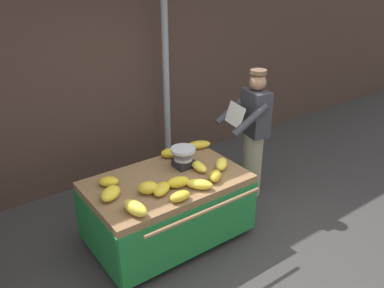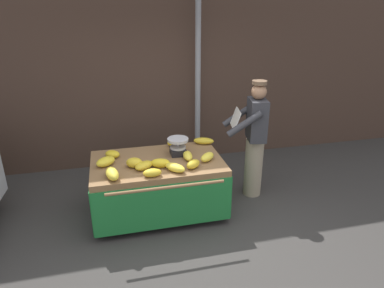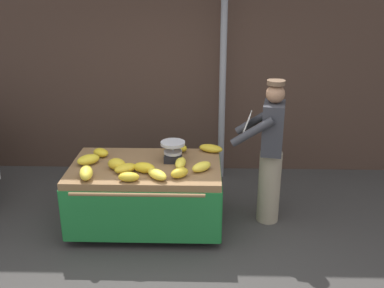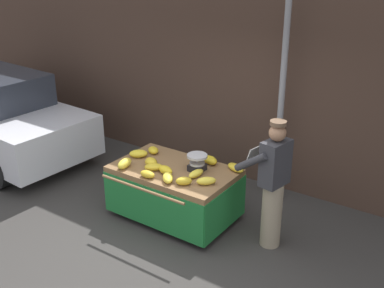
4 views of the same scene
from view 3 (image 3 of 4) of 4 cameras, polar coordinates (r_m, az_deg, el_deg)
The scene contains 19 objects.
ground_plane at distance 4.70m, azimuth -2.16°, elevation -15.37°, with size 60.00×60.00×0.00m, color #383533.
back_wall at distance 6.46m, azimuth -0.93°, elevation 13.04°, with size 16.00×0.24×3.81m, color #473328.
street_pole at distance 6.13m, azimuth 3.96°, elevation 8.76°, with size 0.09×0.09×3.01m, color gray.
banana_cart at distance 5.13m, azimuth -5.90°, elevation -4.83°, with size 1.71×1.25×0.77m.
weighing_scale at distance 5.09m, azimuth -2.46°, elevation -0.95°, with size 0.28×0.28×0.23m.
banana_bunch_0 at distance 4.96m, azimuth -1.49°, elevation -2.45°, with size 0.12×0.27×0.09m, color yellow.
banana_bunch_1 at distance 4.80m, azimuth -13.41°, elevation -3.60°, with size 0.14×0.29×0.12m, color yellow.
banana_bunch_2 at distance 5.37m, azimuth 2.44°, elevation -0.56°, with size 0.14×0.30×0.09m, color gold.
banana_bunch_3 at distance 4.68m, azimuth -4.50°, elevation -3.89°, with size 0.13×0.28×0.10m, color yellow.
banana_bunch_4 at distance 4.84m, azimuth 1.23°, elevation -2.93°, with size 0.12×0.25×0.10m, color yellow.
banana_bunch_5 at distance 4.95m, azimuth -9.64°, elevation -2.55°, with size 0.16×0.21×0.12m, color gold.
banana_bunch_6 at distance 5.37m, azimuth -1.94°, elevation -0.45°, with size 0.15×0.25×0.11m, color gold.
banana_bunch_7 at distance 4.66m, azimuth -8.11°, elevation -4.19°, with size 0.13×0.22×0.10m, color gold.
banana_bunch_8 at distance 5.16m, azimuth -13.14°, elevation -1.96°, with size 0.16×0.26×0.11m, color yellow.
banana_bunch_9 at distance 5.34m, azimuth -11.61°, elevation -1.09°, with size 0.14×0.20×0.10m, color gold.
banana_bunch_10 at distance 4.69m, azimuth -1.62°, elevation -3.71°, with size 0.12×0.21×0.11m, color gold.
banana_bunch_11 at distance 4.87m, azimuth -8.53°, elevation -3.09°, with size 0.15×0.26×0.09m, color gold.
banana_bunch_12 at distance 4.84m, azimuth -6.16°, elevation -3.03°, with size 0.13×0.24×0.11m, color gold.
vendor_person at distance 5.17m, azimuth 9.97°, elevation -1.06°, with size 0.64×0.59×1.71m.
Camera 3 is at (0.27, -3.79, 2.76)m, focal length 41.61 mm.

